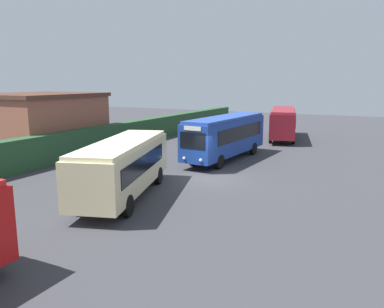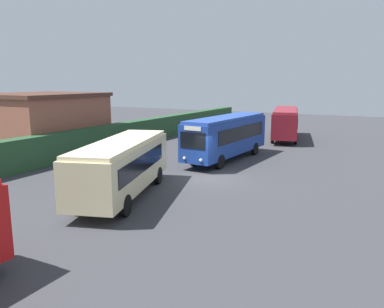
{
  "view_description": "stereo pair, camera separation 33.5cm",
  "coord_description": "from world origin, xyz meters",
  "px_view_note": "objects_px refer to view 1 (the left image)",
  "views": [
    {
      "loc": [
        -21.16,
        -9.76,
        5.99
      ],
      "look_at": [
        0.1,
        1.27,
        1.4
      ],
      "focal_mm": 35.98,
      "sensor_mm": 36.0,
      "label": 1
    },
    {
      "loc": [
        -21.0,
        -10.06,
        5.99
      ],
      "look_at": [
        0.1,
        1.27,
        1.4
      ],
      "focal_mm": 35.98,
      "sensor_mm": 36.0,
      "label": 2
    }
  ],
  "objects_px": {
    "bus_cream": "(123,165)",
    "bus_blue": "(226,135)",
    "traffic_cone": "(214,136)",
    "person_center": "(68,189)",
    "bus_maroon": "(283,122)"
  },
  "relations": [
    {
      "from": "bus_cream",
      "to": "bus_blue",
      "type": "relative_size",
      "value": 0.93
    },
    {
      "from": "bus_blue",
      "to": "person_center",
      "type": "relative_size",
      "value": 5.69
    },
    {
      "from": "bus_maroon",
      "to": "person_center",
      "type": "distance_m",
      "value": 26.84
    },
    {
      "from": "bus_blue",
      "to": "traffic_cone",
      "type": "xyz_separation_m",
      "value": [
        9.18,
        5.13,
        -1.6
      ]
    },
    {
      "from": "bus_blue",
      "to": "bus_maroon",
      "type": "xyz_separation_m",
      "value": [
        12.64,
        -1.16,
        -0.09
      ]
    },
    {
      "from": "bus_cream",
      "to": "person_center",
      "type": "distance_m",
      "value": 3.03
    },
    {
      "from": "person_center",
      "to": "traffic_cone",
      "type": "bearing_deg",
      "value": 75.56
    },
    {
      "from": "bus_maroon",
      "to": "traffic_cone",
      "type": "relative_size",
      "value": 16.93
    },
    {
      "from": "bus_blue",
      "to": "bus_maroon",
      "type": "relative_size",
      "value": 0.99
    },
    {
      "from": "bus_cream",
      "to": "person_center",
      "type": "relative_size",
      "value": 5.31
    },
    {
      "from": "person_center",
      "to": "bus_cream",
      "type": "bearing_deg",
      "value": 41.17
    },
    {
      "from": "bus_maroon",
      "to": "traffic_cone",
      "type": "bearing_deg",
      "value": 105.15
    },
    {
      "from": "bus_blue",
      "to": "bus_cream",
      "type": "bearing_deg",
      "value": -1.39
    },
    {
      "from": "bus_cream",
      "to": "person_center",
      "type": "bearing_deg",
      "value": 134.3
    },
    {
      "from": "person_center",
      "to": "traffic_cone",
      "type": "height_order",
      "value": "person_center"
    }
  ]
}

